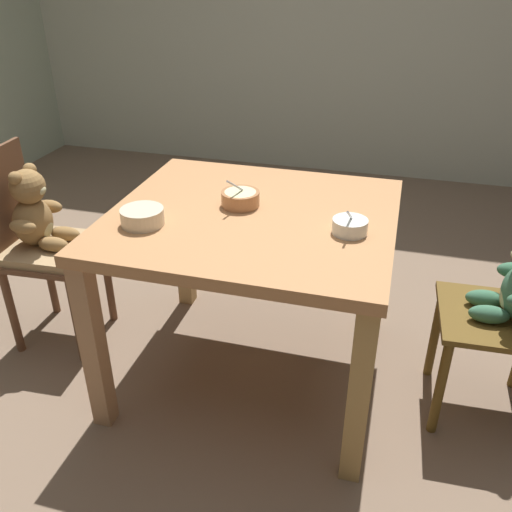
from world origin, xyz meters
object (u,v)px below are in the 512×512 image
teddy_chair_near_left (39,231)px  porridge_bowl_terracotta_center (240,198)px  porridge_bowl_cream_near_left (142,216)px  porridge_bowl_white_near_right (350,226)px  dining_table (252,240)px

teddy_chair_near_left → porridge_bowl_terracotta_center: size_ratio=5.89×
porridge_bowl_cream_near_left → porridge_bowl_white_near_right: (0.71, 0.12, -0.00)m
porridge_bowl_cream_near_left → porridge_bowl_terracotta_center: size_ratio=1.00×
porridge_bowl_cream_near_left → porridge_bowl_white_near_right: 0.72m
dining_table → porridge_bowl_terracotta_center: (-0.06, 0.05, 0.14)m
porridge_bowl_terracotta_center → porridge_bowl_white_near_right: size_ratio=1.17×
dining_table → porridge_bowl_white_near_right: size_ratio=8.00×
porridge_bowl_cream_near_left → porridge_bowl_white_near_right: size_ratio=1.17×
dining_table → teddy_chair_near_left: 0.95m
teddy_chair_near_left → porridge_bowl_white_near_right: teddy_chair_near_left is taller
dining_table → porridge_bowl_cream_near_left: bearing=-150.7°
porridge_bowl_cream_near_left → porridge_bowl_white_near_right: porridge_bowl_white_near_right is taller
porridge_bowl_white_near_right → teddy_chair_near_left: bearing=176.5°
teddy_chair_near_left → porridge_bowl_cream_near_left: size_ratio=5.88×
porridge_bowl_cream_near_left → porridge_bowl_terracotta_center: porridge_bowl_terracotta_center is taller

